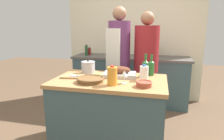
{
  "coord_description": "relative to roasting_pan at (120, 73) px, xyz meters",
  "views": [
    {
      "loc": [
        0.52,
        -2.07,
        1.47
      ],
      "look_at": [
        0.0,
        0.11,
        0.97
      ],
      "focal_mm": 32.0,
      "sensor_mm": 36.0,
      "label": 1
    }
  ],
  "objects": [
    {
      "name": "kitchen_island",
      "position": [
        -0.09,
        -0.14,
        -0.49
      ],
      "size": [
        1.24,
        0.77,
        0.89
      ],
      "color": "#3D565B",
      "rests_on": "ground_plane"
    },
    {
      "name": "back_counter",
      "position": [
        -0.09,
        1.48,
        -0.48
      ],
      "size": [
        2.17,
        0.6,
        0.9
      ],
      "color": "#3D565B",
      "rests_on": "ground_plane"
    },
    {
      "name": "back_wall",
      "position": [
        -0.09,
        1.83,
        0.34
      ],
      "size": [
        2.67,
        0.1,
        2.55
      ],
      "color": "beige",
      "rests_on": "ground_plane"
    },
    {
      "name": "roasting_pan",
      "position": [
        0.0,
        0.0,
        0.0
      ],
      "size": [
        0.4,
        0.28,
        0.12
      ],
      "color": "#BCBCC1",
      "rests_on": "kitchen_island"
    },
    {
      "name": "wicker_basket",
      "position": [
        -0.26,
        -0.29,
        -0.02
      ],
      "size": [
        0.29,
        0.29,
        0.05
      ],
      "color": "brown",
      "rests_on": "kitchen_island"
    },
    {
      "name": "cutting_board",
      "position": [
        -0.53,
        -0.14,
        -0.04
      ],
      "size": [
        0.27,
        0.22,
        0.02
      ],
      "color": "#AD7F51",
      "rests_on": "kitchen_island"
    },
    {
      "name": "stock_pot",
      "position": [
        -0.42,
        0.09,
        0.03
      ],
      "size": [
        0.17,
        0.17,
        0.17
      ],
      "color": "#B7B7BC",
      "rests_on": "kitchen_island"
    },
    {
      "name": "mixing_bowl",
      "position": [
        0.3,
        -0.33,
        -0.02
      ],
      "size": [
        0.16,
        0.16,
        0.06
      ],
      "color": "#A84C38",
      "rests_on": "kitchen_island"
    },
    {
      "name": "juice_jug",
      "position": [
        -0.01,
        -0.34,
        0.05
      ],
      "size": [
        0.1,
        0.1,
        0.2
      ],
      "color": "orange",
      "rests_on": "kitchen_island"
    },
    {
      "name": "milk_jug",
      "position": [
        0.28,
        -0.07,
        0.03
      ],
      "size": [
        0.09,
        0.09,
        0.17
      ],
      "color": "white",
      "rests_on": "kitchen_island"
    },
    {
      "name": "wine_bottle_green",
      "position": [
        0.29,
        0.07,
        0.06
      ],
      "size": [
        0.07,
        0.07,
        0.27
      ],
      "color": "#28662D",
      "rests_on": "kitchen_island"
    },
    {
      "name": "wine_bottle_dark",
      "position": [
        0.35,
        0.15,
        0.05
      ],
      "size": [
        0.07,
        0.07,
        0.25
      ],
      "color": "#28662D",
      "rests_on": "kitchen_island"
    },
    {
      "name": "wine_glass_left",
      "position": [
        0.1,
        -0.26,
        0.05
      ],
      "size": [
        0.07,
        0.07,
        0.13
      ],
      "color": "silver",
      "rests_on": "kitchen_island"
    },
    {
      "name": "knife_chef",
      "position": [
        -0.45,
        -0.18,
        -0.03
      ],
      "size": [
        0.22,
        0.13,
        0.01
      ],
      "color": "#B7B7BC",
      "rests_on": "cutting_board"
    },
    {
      "name": "knife_paring",
      "position": [
        -0.45,
        -0.19,
        -0.03
      ],
      "size": [
        0.17,
        0.03,
        0.01
      ],
      "color": "#B7B7BC",
      "rests_on": "cutting_board"
    },
    {
      "name": "stand_mixer",
      "position": [
        0.28,
        1.58,
        0.1
      ],
      "size": [
        0.18,
        0.14,
        0.32
      ],
      "color": "#333842",
      "rests_on": "back_counter"
    },
    {
      "name": "condiment_bottle_tall",
      "position": [
        -0.91,
        1.5,
        0.03
      ],
      "size": [
        0.06,
        0.06,
        0.15
      ],
      "color": "maroon",
      "rests_on": "back_counter"
    },
    {
      "name": "condiment_bottle_short",
      "position": [
        -0.93,
        1.39,
        0.06
      ],
      "size": [
        0.06,
        0.06,
        0.21
      ],
      "color": "#234C28",
      "rests_on": "back_counter"
    },
    {
      "name": "person_cook_aproned",
      "position": [
        -0.15,
        0.69,
        0.04
      ],
      "size": [
        0.35,
        0.36,
        1.74
      ],
      "rotation": [
        0.0,
        0.0,
        -0.45
      ],
      "color": "beige",
      "rests_on": "ground_plane"
    },
    {
      "name": "person_cook_guest",
      "position": [
        0.25,
        0.72,
        -0.01
      ],
      "size": [
        0.35,
        0.35,
        1.67
      ],
      "rotation": [
        0.0,
        0.0,
        0.25
      ],
      "color": "beige",
      "rests_on": "ground_plane"
    }
  ]
}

